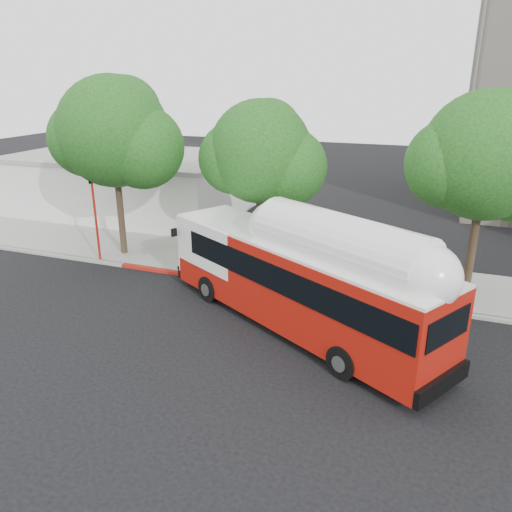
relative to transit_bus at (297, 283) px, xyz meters
The scene contains 10 objects.
ground 3.22m from the transit_bus, 168.84° to the right, with size 120.00×120.00×0.00m, color black.
sidewalk 6.77m from the transit_bus, 112.88° to the left, with size 60.00×5.00×0.15m, color gray.
curb_strip 4.63m from the transit_bus, 126.68° to the left, with size 60.00×0.30×0.15m, color gray.
red_curb_segment 6.75m from the transit_bus, 148.42° to the left, with size 10.00×0.32×0.16m, color #9D1A11.
street_tree_left 13.03m from the transit_bus, 155.42° to the left, with size 6.67×5.80×9.74m.
street_tree_mid 7.52m from the transit_bus, 119.35° to the left, with size 5.75×5.00×8.62m.
street_tree_right 9.76m from the transit_bus, 37.81° to the left, with size 6.21×5.40×9.18m.
low_commercial_bldg 21.35m from the transit_bus, 140.77° to the left, with size 16.20×10.20×4.25m.
transit_bus is the anchor object (origin of this frame).
signal_pole 12.67m from the transit_bus, 163.44° to the left, with size 0.13×0.44×4.61m.
Camera 1 is at (7.23, -16.95, 9.59)m, focal length 35.00 mm.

